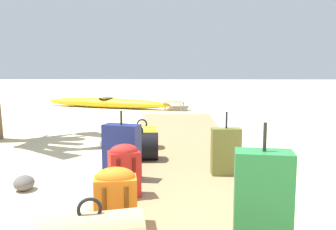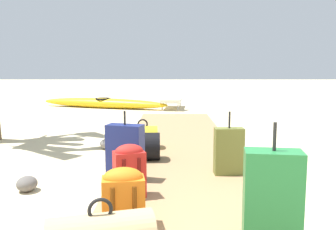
{
  "view_description": "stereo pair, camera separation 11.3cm",
  "coord_description": "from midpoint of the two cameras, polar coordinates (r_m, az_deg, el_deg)",
  "views": [
    {
      "loc": [
        -0.07,
        -1.42,
        1.36
      ],
      "look_at": [
        -0.18,
        4.54,
        0.55
      ],
      "focal_mm": 39.51,
      "sensor_mm": 36.0,
      "label": 1
    },
    {
      "loc": [
        -0.18,
        -1.42,
        1.36
      ],
      "look_at": [
        -0.18,
        4.54,
        0.55
      ],
      "focal_mm": 39.51,
      "sensor_mm": 36.0,
      "label": 2
    }
  ],
  "objects": [
    {
      "name": "duffel_bag_yellow",
      "position": [
        5.75,
        -4.52,
        -3.37
      ],
      "size": [
        0.47,
        0.37,
        0.45
      ],
      "color": "gold",
      "rests_on": "boardwalk"
    },
    {
      "name": "backpack_red",
      "position": [
        3.64,
        -6.92,
        -8.32
      ],
      "size": [
        0.34,
        0.28,
        0.52
      ],
      "color": "red",
      "rests_on": "boardwalk"
    },
    {
      "name": "kayak",
      "position": [
        11.94,
        -10.28,
        1.82
      ],
      "size": [
        4.29,
        1.86,
        0.32
      ],
      "color": "gold",
      "rests_on": "ground"
    },
    {
      "name": "suitcase_navy",
      "position": [
        4.19,
        -7.43,
        -5.68
      ],
      "size": [
        0.44,
        0.3,
        0.78
      ],
      "color": "navy",
      "rests_on": "boardwalk"
    },
    {
      "name": "suitcase_olive",
      "position": [
        4.4,
        8.59,
        -5.53
      ],
      "size": [
        0.35,
        0.18,
        0.75
      ],
      "color": "olive",
      "rests_on": "boardwalk"
    },
    {
      "name": "backpack_orange",
      "position": [
        3.01,
        -8.05,
        -12.26
      ],
      "size": [
        0.36,
        0.27,
        0.48
      ],
      "color": "orange",
      "rests_on": "boardwalk"
    },
    {
      "name": "rock_left_mid",
      "position": [
        6.11,
        -9.47,
        -4.38
      ],
      "size": [
        0.35,
        0.32,
        0.18
      ],
      "primitive_type": "ellipsoid",
      "rotation": [
        0.0,
        0.0,
        1.62
      ],
      "color": "slate",
      "rests_on": "ground"
    },
    {
      "name": "duffel_bag_black",
      "position": [
        5.04,
        -5.17,
        -4.82
      ],
      "size": [
        0.57,
        0.39,
        0.48
      ],
      "color": "black",
      "rests_on": "boardwalk"
    },
    {
      "name": "rock_left_near",
      "position": [
        4.37,
        -21.69,
        -9.83
      ],
      "size": [
        0.24,
        0.27,
        0.16
      ],
      "primitive_type": "ellipsoid",
      "rotation": [
        0.0,
        0.0,
        0.1
      ],
      "color": "#5B5651",
      "rests_on": "ground"
    },
    {
      "name": "lounge_chair",
      "position": [
        11.54,
        0.17,
        2.6
      ],
      "size": [
        0.74,
        1.6,
        0.78
      ],
      "color": "white",
      "rests_on": "ground"
    },
    {
      "name": "boardwalk",
      "position": [
        5.7,
        1.25,
        -5.64
      ],
      "size": [
        1.69,
        8.25,
        0.08
      ],
      "primitive_type": "cube",
      "color": "#9E7A51",
      "rests_on": "ground"
    },
    {
      "name": "suitcase_green",
      "position": [
        2.68,
        14.54,
        -12.7
      ],
      "size": [
        0.41,
        0.26,
        0.9
      ],
      "color": "#237538",
      "rests_on": "boardwalk"
    },
    {
      "name": "ground_plane",
      "position": [
        4.91,
        1.47,
        -8.32
      ],
      "size": [
        60.0,
        60.0,
        0.0
      ],
      "primitive_type": "plane",
      "color": "beige"
    }
  ]
}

